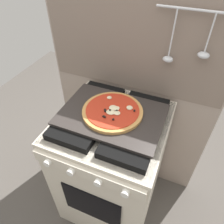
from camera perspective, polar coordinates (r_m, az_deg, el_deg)
ground_plane at (r=1.86m, az=0.00°, el=-21.81°), size 4.00×4.00×0.00m
kitchen_backsplash at (r=1.44m, az=5.22°, el=4.04°), size 1.10×0.08×1.55m
stove at (r=1.46m, az=-0.03°, el=-14.04°), size 0.60×0.64×0.90m
baking_tray at (r=1.12m, az=0.00°, el=-0.69°), size 0.54×0.38×0.02m
pizza_left at (r=1.11m, az=0.11°, el=0.29°), size 0.32×0.32×0.03m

